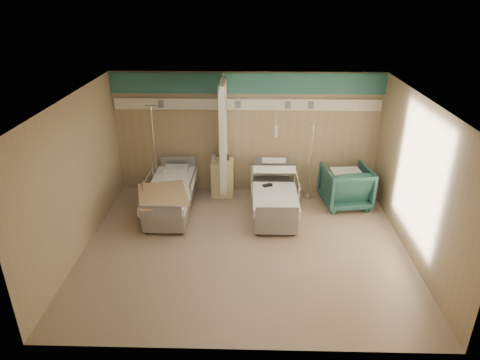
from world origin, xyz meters
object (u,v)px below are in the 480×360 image
bed_right (274,200)px  visitor_armchair (346,186)px  iv_stand_right (309,183)px  iv_stand_left (157,176)px  bed_left (171,199)px  bedside_cabinet (223,178)px

bed_right → visitor_armchair: visitor_armchair is taller
bed_right → iv_stand_right: iv_stand_right is taller
iv_stand_right → iv_stand_left: (-3.52, 0.10, 0.07)m
bed_right → bed_left: 2.20m
bed_right → visitor_armchair: (1.60, 0.45, 0.14)m
bedside_cabinet → iv_stand_right: 1.99m
visitor_armchair → iv_stand_left: bearing=-14.5°
bed_right → bedside_cabinet: 1.46m
visitor_armchair → iv_stand_right: size_ratio=0.56×
bed_right → bedside_cabinet: size_ratio=2.54×
bed_right → bedside_cabinet: bearing=142.0°
bed_left → visitor_armchair: size_ratio=2.15×
bedside_cabinet → iv_stand_right: (1.99, -0.09, -0.06)m
bedside_cabinet → iv_stand_left: (-1.53, 0.01, 0.01)m
bed_left → bed_right: bearing=0.0°
bed_left → bedside_cabinet: size_ratio=2.54×
bedside_cabinet → iv_stand_left: iv_stand_left is taller
bed_left → iv_stand_right: bearing=14.9°
bedside_cabinet → bed_right: bearing=-38.0°
visitor_armchair → iv_stand_right: (-0.75, 0.36, -0.09)m
iv_stand_right → iv_stand_left: size_ratio=0.84×
visitor_armchair → iv_stand_left: (-4.28, 0.46, -0.02)m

